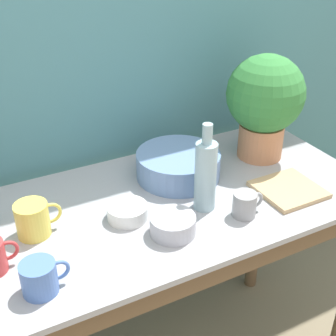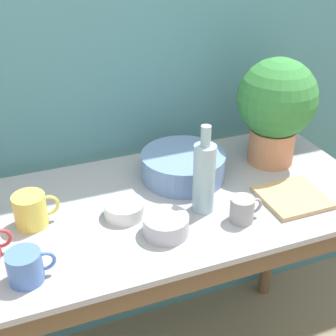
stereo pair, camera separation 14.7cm
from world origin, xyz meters
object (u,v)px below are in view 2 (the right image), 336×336
(mug_yellow, at_px, (31,210))
(mug_blue, at_px, (26,267))
(mug_grey, at_px, (243,209))
(potted_plant, at_px, (276,105))
(bowl_wash_large, at_px, (183,166))
(bottle_tall, at_px, (204,177))
(bowl_small_enamel_white, at_px, (124,209))
(bowl_small_steel, at_px, (166,225))
(tray_board, at_px, (293,197))

(mug_yellow, distance_m, mug_blue, 0.24)
(mug_blue, distance_m, mug_grey, 0.64)
(potted_plant, xyz_separation_m, bowl_wash_large, (-0.35, 0.01, -0.18))
(bottle_tall, distance_m, mug_yellow, 0.53)
(mug_yellow, bearing_deg, bowl_small_enamel_white, -11.31)
(mug_grey, relative_size, bowl_small_steel, 0.78)
(bottle_tall, height_order, mug_grey, bottle_tall)
(bottle_tall, xyz_separation_m, mug_yellow, (-0.51, 0.11, -0.07))
(mug_blue, bearing_deg, bowl_small_steel, 7.49)
(mug_blue, xyz_separation_m, bowl_small_steel, (0.40, 0.05, -0.01))
(potted_plant, distance_m, bottle_tall, 0.43)
(potted_plant, bearing_deg, mug_yellow, -174.52)
(bottle_tall, relative_size, bowl_small_enamel_white, 2.32)
(potted_plant, distance_m, mug_blue, 0.99)
(bowl_small_enamel_white, relative_size, bowl_small_steel, 0.92)
(bowl_small_steel, bearing_deg, tray_board, 2.12)
(bowl_wash_large, distance_m, mug_grey, 0.31)
(bowl_wash_large, height_order, bowl_small_enamel_white, bowl_wash_large)
(bowl_wash_large, relative_size, bowl_small_enamel_white, 2.35)
(potted_plant, relative_size, mug_yellow, 2.88)
(bowl_small_steel, distance_m, tray_board, 0.45)
(tray_board, bearing_deg, bowl_wash_large, 136.98)
(bowl_wash_large, relative_size, tray_board, 1.45)
(potted_plant, height_order, bottle_tall, potted_plant)
(tray_board, bearing_deg, mug_grey, -169.04)
(tray_board, bearing_deg, potted_plant, 74.59)
(mug_blue, relative_size, tray_board, 0.62)
(mug_grey, bearing_deg, tray_board, 10.96)
(bowl_wash_large, distance_m, tray_board, 0.38)
(bottle_tall, bearing_deg, potted_plant, 28.18)
(potted_plant, xyz_separation_m, bowl_small_enamel_white, (-0.61, -0.14, -0.20))
(mug_yellow, xyz_separation_m, mug_blue, (-0.04, -0.24, -0.01))
(mug_yellow, bearing_deg, potted_plant, 5.48)
(bowl_small_enamel_white, xyz_separation_m, tray_board, (0.54, -0.11, -0.01))
(bowl_small_enamel_white, distance_m, tray_board, 0.55)
(bottle_tall, distance_m, bowl_small_steel, 0.19)
(bottle_tall, relative_size, bowl_small_steel, 2.14)
(potted_plant, xyz_separation_m, bottle_tall, (-0.37, -0.20, -0.10))
(bottle_tall, relative_size, mug_grey, 2.74)
(bottle_tall, distance_m, mug_blue, 0.57)
(bottle_tall, bearing_deg, mug_yellow, 167.54)
(bottle_tall, distance_m, mug_grey, 0.15)
(potted_plant, relative_size, bowl_small_steel, 2.89)
(mug_yellow, xyz_separation_m, mug_grey, (0.60, -0.21, -0.01))
(bowl_wash_large, bearing_deg, bowl_small_steel, -121.62)
(bowl_wash_large, distance_m, mug_yellow, 0.54)
(bowl_small_enamel_white, relative_size, tray_board, 0.62)
(mug_yellow, bearing_deg, bottle_tall, -12.46)
(mug_yellow, bearing_deg, bowl_small_steel, -27.25)
(mug_yellow, bearing_deg, mug_grey, -19.23)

